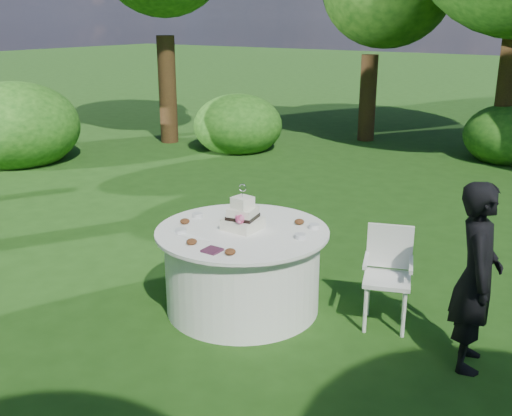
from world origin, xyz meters
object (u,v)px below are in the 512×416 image
(chair, at_px, (388,268))
(cake, at_px, (243,217))
(napkins, at_px, (212,250))
(table, at_px, (242,269))
(guest, at_px, (477,277))

(chair, bearing_deg, cake, -158.89)
(napkins, relative_size, chair, 0.16)
(cake, bearing_deg, table, -72.30)
(table, distance_m, chair, 1.30)
(table, xyz_separation_m, chair, (1.20, 0.48, 0.13))
(cake, distance_m, chair, 1.35)
(cake, bearing_deg, guest, 5.69)
(guest, xyz_separation_m, cake, (-2.00, -0.20, 0.15))
(napkins, distance_m, table, 0.69)
(guest, xyz_separation_m, table, (-2.00, -0.21, -0.35))
(guest, bearing_deg, chair, 55.36)
(napkins, bearing_deg, table, 100.21)
(chair, bearing_deg, table, -158.17)
(napkins, relative_size, table, 0.09)
(guest, relative_size, chair, 1.68)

